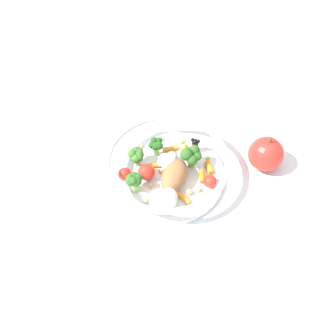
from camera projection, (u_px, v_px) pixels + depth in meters
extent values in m
plane|color=white|center=(167.00, 176.00, 0.65)|extent=(2.40, 2.40, 0.00)
cylinder|color=white|center=(168.00, 176.00, 0.65)|extent=(0.22, 0.22, 0.01)
torus|color=white|center=(168.00, 161.00, 0.61)|extent=(0.23, 0.23, 0.01)
ellipsoid|color=#9E663D|center=(174.00, 176.00, 0.62)|extent=(0.08, 0.06, 0.04)
cylinder|color=#7FAD5B|center=(191.00, 162.00, 0.65)|extent=(0.01, 0.01, 0.02)
sphere|color=#2D6023|center=(192.00, 160.00, 0.62)|extent=(0.02, 0.02, 0.02)
sphere|color=#2D6023|center=(197.00, 156.00, 0.63)|extent=(0.02, 0.02, 0.02)
sphere|color=#2D6023|center=(194.00, 150.00, 0.63)|extent=(0.02, 0.02, 0.02)
sphere|color=#2D6023|center=(189.00, 151.00, 0.63)|extent=(0.02, 0.02, 0.02)
sphere|color=#2D6023|center=(186.00, 154.00, 0.62)|extent=(0.02, 0.02, 0.02)
cylinder|color=#8EB766|center=(135.00, 186.00, 0.61)|extent=(0.01, 0.01, 0.02)
sphere|color=#2D6023|center=(133.00, 181.00, 0.59)|extent=(0.01, 0.01, 0.01)
sphere|color=#2D6023|center=(136.00, 181.00, 0.59)|extent=(0.02, 0.02, 0.02)
sphere|color=#2D6023|center=(138.00, 178.00, 0.60)|extent=(0.02, 0.02, 0.02)
sphere|color=#2D6023|center=(134.00, 177.00, 0.60)|extent=(0.02, 0.02, 0.02)
sphere|color=#2D6023|center=(131.00, 178.00, 0.60)|extent=(0.02, 0.02, 0.02)
sphere|color=#2D6023|center=(131.00, 181.00, 0.59)|extent=(0.02, 0.02, 0.02)
cylinder|color=#7FAD5B|center=(137.00, 162.00, 0.65)|extent=(0.01, 0.01, 0.02)
sphere|color=#386B28|center=(137.00, 159.00, 0.63)|extent=(0.02, 0.02, 0.02)
sphere|color=#386B28|center=(139.00, 158.00, 0.63)|extent=(0.02, 0.02, 0.02)
sphere|color=#386B28|center=(140.00, 154.00, 0.63)|extent=(0.02, 0.02, 0.02)
sphere|color=#386B28|center=(140.00, 151.00, 0.64)|extent=(0.01, 0.01, 0.01)
sphere|color=#386B28|center=(136.00, 151.00, 0.64)|extent=(0.02, 0.02, 0.02)
sphere|color=#386B28|center=(133.00, 154.00, 0.63)|extent=(0.02, 0.02, 0.02)
sphere|color=#386B28|center=(133.00, 158.00, 0.63)|extent=(0.01, 0.01, 0.01)
cylinder|color=#7FAD5B|center=(156.00, 151.00, 0.66)|extent=(0.01, 0.01, 0.02)
sphere|color=#23561E|center=(155.00, 146.00, 0.65)|extent=(0.02, 0.02, 0.02)
sphere|color=#23561E|center=(159.00, 146.00, 0.65)|extent=(0.02, 0.02, 0.02)
sphere|color=#23561E|center=(159.00, 141.00, 0.65)|extent=(0.01, 0.01, 0.01)
sphere|color=#23561E|center=(154.00, 141.00, 0.65)|extent=(0.01, 0.01, 0.01)
sphere|color=#23561E|center=(152.00, 145.00, 0.65)|extent=(0.01, 0.01, 0.01)
sphere|color=silver|center=(167.00, 200.00, 0.58)|extent=(0.04, 0.04, 0.04)
sphere|color=silver|center=(169.00, 202.00, 0.58)|extent=(0.02, 0.02, 0.02)
sphere|color=silver|center=(169.00, 200.00, 0.59)|extent=(0.03, 0.03, 0.03)
sphere|color=silver|center=(169.00, 196.00, 0.59)|extent=(0.03, 0.03, 0.03)
sphere|color=silver|center=(166.00, 196.00, 0.59)|extent=(0.02, 0.02, 0.02)
sphere|color=silver|center=(158.00, 198.00, 0.59)|extent=(0.03, 0.03, 0.03)
sphere|color=silver|center=(162.00, 204.00, 0.58)|extent=(0.03, 0.03, 0.03)
sphere|color=white|center=(166.00, 164.00, 0.64)|extent=(0.03, 0.03, 0.03)
sphere|color=white|center=(172.00, 161.00, 0.64)|extent=(0.02, 0.02, 0.02)
sphere|color=white|center=(172.00, 157.00, 0.65)|extent=(0.02, 0.02, 0.02)
sphere|color=white|center=(165.00, 158.00, 0.65)|extent=(0.02, 0.02, 0.02)
sphere|color=white|center=(162.00, 162.00, 0.64)|extent=(0.02, 0.02, 0.02)
cube|color=yellow|center=(194.00, 151.00, 0.68)|extent=(0.02, 0.02, 0.00)
cylinder|color=red|center=(195.00, 147.00, 0.67)|extent=(0.02, 0.02, 0.02)
sphere|color=black|center=(195.00, 142.00, 0.66)|extent=(0.01, 0.01, 0.01)
sphere|color=black|center=(198.00, 141.00, 0.65)|extent=(0.01, 0.01, 0.01)
sphere|color=black|center=(193.00, 140.00, 0.65)|extent=(0.01, 0.01, 0.01)
cylinder|color=orange|center=(184.00, 150.00, 0.67)|extent=(0.03, 0.01, 0.01)
cylinder|color=orange|center=(183.00, 198.00, 0.60)|extent=(0.03, 0.03, 0.01)
cylinder|color=orange|center=(202.00, 177.00, 0.63)|extent=(0.03, 0.01, 0.01)
cylinder|color=orange|center=(154.00, 165.00, 0.65)|extent=(0.01, 0.02, 0.01)
cylinder|color=orange|center=(209.00, 168.00, 0.64)|extent=(0.03, 0.02, 0.01)
cylinder|color=orange|center=(172.00, 149.00, 0.68)|extent=(0.02, 0.04, 0.01)
sphere|color=red|center=(147.00, 172.00, 0.63)|extent=(0.03, 0.03, 0.03)
sphere|color=red|center=(210.00, 181.00, 0.62)|extent=(0.03, 0.03, 0.03)
sphere|color=red|center=(125.00, 174.00, 0.63)|extent=(0.03, 0.03, 0.03)
sphere|color=tan|center=(208.00, 158.00, 0.66)|extent=(0.01, 0.01, 0.01)
sphere|color=tan|center=(189.00, 192.00, 0.61)|extent=(0.01, 0.01, 0.01)
sphere|color=tan|center=(211.00, 178.00, 0.63)|extent=(0.01, 0.01, 0.01)
sphere|color=tan|center=(160.00, 139.00, 0.69)|extent=(0.01, 0.01, 0.01)
sphere|color=#D1B775|center=(136.00, 154.00, 0.67)|extent=(0.01, 0.01, 0.01)
sphere|color=#D1B775|center=(133.00, 152.00, 0.67)|extent=(0.01, 0.01, 0.01)
sphere|color=tan|center=(151.00, 185.00, 0.62)|extent=(0.01, 0.01, 0.01)
sphere|color=#D1B775|center=(198.00, 189.00, 0.61)|extent=(0.01, 0.01, 0.01)
sphere|color=#D1B775|center=(155.00, 143.00, 0.69)|extent=(0.01, 0.01, 0.01)
sphere|color=#D1B775|center=(182.00, 141.00, 0.69)|extent=(0.01, 0.01, 0.01)
sphere|color=#D1B775|center=(161.00, 169.00, 0.64)|extent=(0.01, 0.01, 0.01)
sphere|color=#D1B775|center=(141.00, 146.00, 0.68)|extent=(0.01, 0.01, 0.01)
sphere|color=tan|center=(146.00, 200.00, 0.60)|extent=(0.01, 0.01, 0.01)
sphere|color=red|center=(266.00, 154.00, 0.64)|extent=(0.07, 0.07, 0.07)
cylinder|color=brown|center=(271.00, 140.00, 0.61)|extent=(0.00, 0.00, 0.01)
cube|color=silver|center=(58.00, 134.00, 0.72)|extent=(0.18, 0.19, 0.01)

